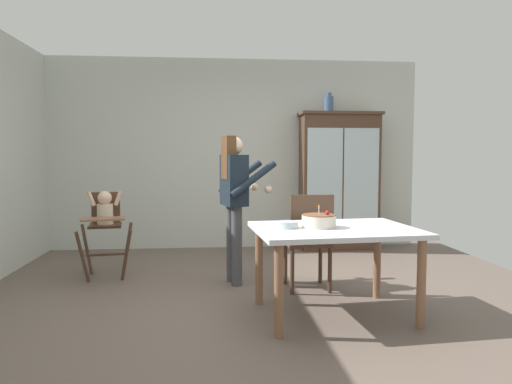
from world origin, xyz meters
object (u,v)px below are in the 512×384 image
serving_bowl (288,225)px  dining_chair_far_side (309,235)px  dining_table (335,239)px  china_cabinet (339,181)px  high_chair_with_toddler (105,218)px  adult_person (235,191)px  birthday_cake (319,221)px  ceramic_vase (329,104)px

serving_bowl → dining_chair_far_side: bearing=64.8°
dining_table → dining_chair_far_side: size_ratio=1.43×
china_cabinet → high_chair_with_toddler: 3.27m
adult_person → dining_table: 1.36m
serving_bowl → birthday_cake: bearing=2.3°
ceramic_vase → high_chair_with_toddler: 3.42m
adult_person → birthday_cake: (0.64, -1.05, -0.17)m
birthday_cake → serving_bowl: (-0.26, -0.01, -0.03)m
china_cabinet → adult_person: bearing=-132.1°
serving_bowl → dining_chair_far_side: 0.80m
china_cabinet → adult_person: size_ratio=1.27×
dining_chair_far_side → dining_table: bearing=93.7°
high_chair_with_toddler → serving_bowl: high_chair_with_toddler is taller
ceramic_vase → dining_chair_far_side: ceramic_vase is taller
ceramic_vase → dining_table: 3.21m
birthday_cake → dining_chair_far_side: (0.07, 0.69, -0.24)m
high_chair_with_toddler → dining_chair_far_side: dining_chair_far_side is taller
dining_table → high_chair_with_toddler: bearing=146.1°
china_cabinet → birthday_cake: china_cabinet is taller
adult_person → birthday_cake: size_ratio=5.47×
birthday_cake → adult_person: bearing=121.4°
china_cabinet → serving_bowl: china_cabinet is taller
adult_person → dining_chair_far_side: 0.90m
dining_chair_far_side → adult_person: bearing=-28.2°
adult_person → birthday_cake: 1.25m
ceramic_vase → adult_person: bearing=-129.0°
dining_table → serving_bowl: size_ratio=7.65×
high_chair_with_toddler → dining_chair_far_side: size_ratio=0.99×
ceramic_vase → adult_person: (-1.41, -1.74, -1.09)m
dining_chair_far_side → ceramic_vase: bearing=-109.7°
ceramic_vase → birthday_cake: bearing=-105.4°
birthday_cake → serving_bowl: bearing=-177.7°
dining_chair_far_side → china_cabinet: bearing=-113.5°
ceramic_vase → serving_bowl: size_ratio=1.50×
dining_table → serving_bowl: serving_bowl is taller
china_cabinet → adult_person: (-1.57, -1.74, -0.01)m
ceramic_vase → serving_bowl: ceramic_vase is taller
high_chair_with_toddler → serving_bowl: (1.77, -1.45, 0.11)m
ceramic_vase → dining_table: ceramic_vase is taller
china_cabinet → ceramic_vase: size_ratio=7.17×
dining_table → birthday_cake: 0.20m
ceramic_vase → birthday_cake: 3.16m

